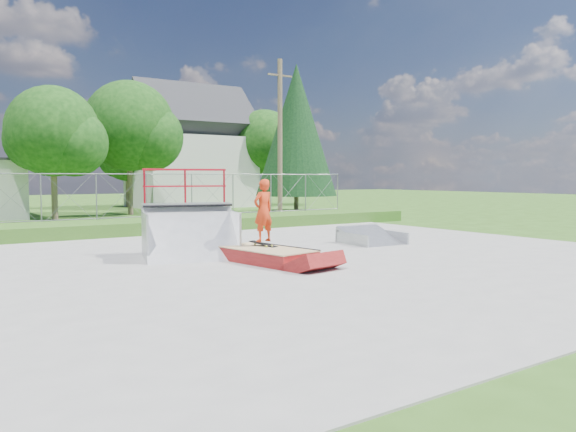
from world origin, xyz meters
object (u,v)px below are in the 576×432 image
object	(u,v)px
quarter_pipe	(191,214)
flat_bank_ramp	(372,236)
skater	(263,213)
grind_box	(266,256)

from	to	relation	value
quarter_pipe	flat_bank_ramp	world-z (taller)	quarter_pipe
quarter_pipe	flat_bank_ramp	bearing A→B (deg)	13.00
skater	flat_bank_ramp	bearing A→B (deg)	-175.88
grind_box	skater	bearing A→B (deg)	57.59
quarter_pipe	skater	size ratio (longest dim) A/B	1.49
flat_bank_ramp	grind_box	bearing A→B (deg)	-159.30
grind_box	quarter_pipe	xyz separation A→B (m)	(-1.25, 1.73, 1.00)
flat_bank_ramp	skater	bearing A→B (deg)	-163.09
grind_box	quarter_pipe	bearing A→B (deg)	116.04
flat_bank_ramp	skater	size ratio (longest dim) A/B	1.10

